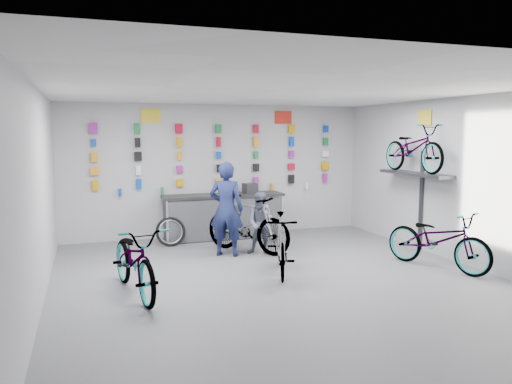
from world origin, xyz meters
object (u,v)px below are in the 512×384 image
object	(u,v)px
bike_center	(281,244)
clerk	(226,209)
bike_right	(438,239)
bike_left	(135,260)
counter	(224,217)
customer	(262,223)
bike_service	(248,223)

from	to	relation	value
bike_center	clerk	xyz separation A→B (m)	(-0.53, 1.51, 0.40)
bike_center	bike_right	bearing A→B (deg)	7.38
bike_left	clerk	bearing A→B (deg)	34.55
bike_center	bike_right	world-z (taller)	bike_right
counter	bike_left	xyz separation A→B (m)	(-2.25, -3.40, 0.04)
bike_left	customer	xyz separation A→B (m)	(2.57, 1.74, 0.09)
bike_center	bike_right	distance (m)	2.76
counter	bike_right	xyz separation A→B (m)	(2.87, -3.63, 0.03)
clerk	bike_right	bearing A→B (deg)	177.15
counter	customer	xyz separation A→B (m)	(0.32, -1.66, 0.12)
counter	bike_left	size ratio (longest dim) A/B	1.35
bike_left	clerk	xyz separation A→B (m)	(1.89, 1.85, 0.38)
bike_right	clerk	size ratio (longest dim) A/B	1.08
counter	bike_right	size ratio (longest dim) A/B	1.38
bike_center	clerk	bearing A→B (deg)	128.53
bike_right	customer	xyz separation A→B (m)	(-2.55, 1.97, 0.10)
bike_service	customer	xyz separation A→B (m)	(0.22, -0.23, 0.03)
customer	clerk	bearing A→B (deg)	-159.18
bike_center	customer	size ratio (longest dim) A/B	1.38
counter	customer	world-z (taller)	customer
counter	bike_service	distance (m)	1.44
counter	bike_right	world-z (taller)	bike_right
bike_right	customer	world-z (taller)	customer
customer	bike_center	bearing A→B (deg)	-65.90
bike_left	bike_center	size ratio (longest dim) A/B	1.18
bike_left	customer	size ratio (longest dim) A/B	1.64
counter	clerk	bearing A→B (deg)	-103.04
bike_center	bike_service	world-z (taller)	bike_service
counter	bike_left	world-z (taller)	bike_left
bike_service	customer	size ratio (longest dim) A/B	1.59
counter	bike_center	distance (m)	3.07
clerk	customer	distance (m)	0.75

